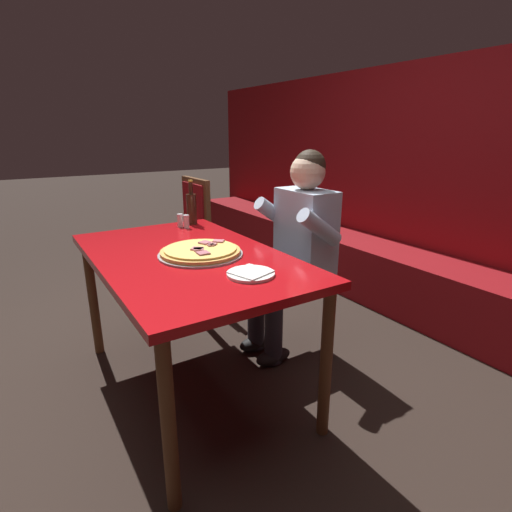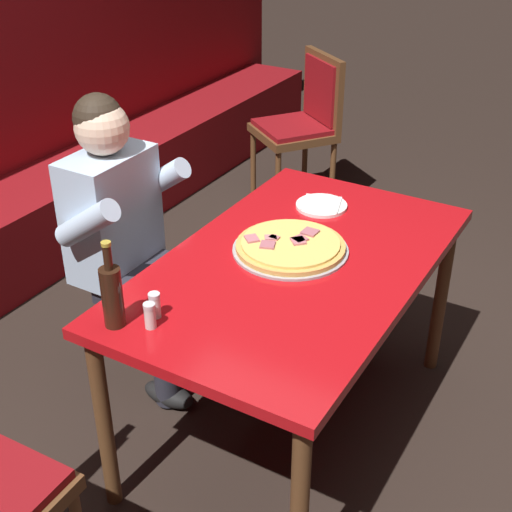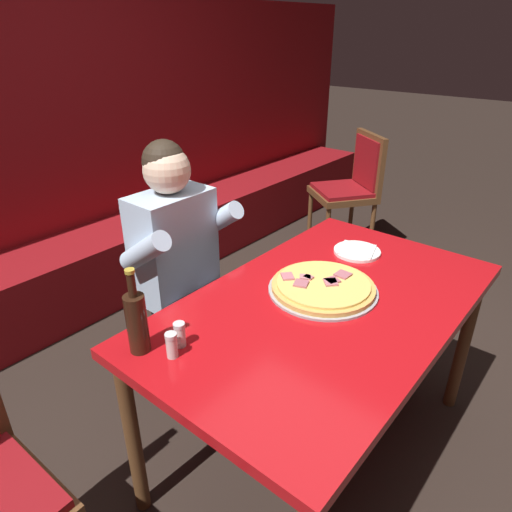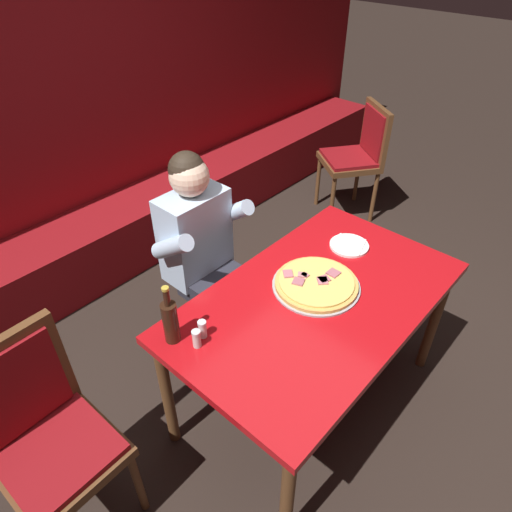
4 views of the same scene
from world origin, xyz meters
The scene contains 12 objects.
ground_plane centered at (0.00, 0.00, 0.00)m, with size 24.00×24.00×0.00m, color black.
booth_wall_panel centered at (0.00, 2.18, 0.95)m, with size 6.80×0.16×1.90m, color maroon.
booth_bench centered at (0.00, 1.86, 0.23)m, with size 6.46×0.48×0.46m, color maroon.
main_dining_table centered at (0.00, 0.00, 0.70)m, with size 1.45×0.86×0.78m.
pizza centered at (0.06, 0.05, 0.80)m, with size 0.43×0.43×0.05m.
plate_white_paper centered at (0.44, 0.11, 0.79)m, with size 0.21×0.21×0.02m.
beer_bottle centered at (-0.62, 0.30, 0.89)m, with size 0.07×0.07×0.29m.
shaker_black_pepper centered at (-0.58, 0.20, 0.82)m, with size 0.04×0.04×0.09m.
shaker_parmesan centered at (-0.53, 0.22, 0.82)m, with size 0.04×0.04×0.09m.
diner_seated_blue_shirt centered at (-0.05, 0.73, 0.71)m, with size 0.53×0.53×1.27m.
dining_chair_far_left centered at (1.88, 0.92, 0.58)m, with size 0.61×0.61×0.97m.
dining_chair_by_booth centered at (-1.19, 0.47, 0.59)m, with size 0.45×0.45×1.01m.
Camera 4 is at (-1.37, -0.84, 2.24)m, focal length 32.00 mm.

